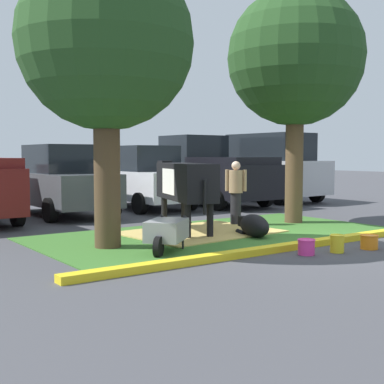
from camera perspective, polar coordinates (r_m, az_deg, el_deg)
name	(u,v)px	position (r m, az deg, el deg)	size (l,w,h in m)	color
ground_plane	(296,243)	(10.66, 11.24, -5.39)	(80.00, 80.00, 0.00)	#424247
grass_island	(219,234)	(11.54, 2.92, -4.55)	(7.89, 4.14, 0.02)	#386B28
curb_yellow	(294,246)	(9.92, 11.01, -5.74)	(9.09, 0.24, 0.12)	yellow
hay_bedding	(200,232)	(11.66, 0.87, -4.38)	(3.20, 2.40, 0.04)	tan
shade_tree_left	(106,44)	(10.04, -9.33, 15.53)	(3.23, 3.23, 5.40)	#4C3823
shade_tree_right	(296,59)	(13.76, 11.15, 13.97)	(3.41, 3.41, 5.87)	brown
cow_holstein	(184,182)	(11.67, -0.86, 1.08)	(1.33, 3.06, 1.59)	black
calf_lying	(254,226)	(11.23, 6.69, -3.63)	(0.83, 1.33, 0.48)	black
person_handler	(236,191)	(12.92, 4.76, 0.09)	(0.38, 0.42, 1.58)	black
wheelbarrow	(166,231)	(9.35, -2.80, -4.23)	(1.40, 1.30, 0.63)	gray
bucket_pink	(306,247)	(9.39, 12.27, -5.79)	(0.31, 0.31, 0.27)	#EA3893
bucket_yellow	(337,243)	(9.73, 15.43, -5.36)	(0.27, 0.27, 0.32)	yellow
bucket_orange	(369,242)	(10.26, 18.63, -5.10)	(0.34, 0.34, 0.27)	orange
sedan_red	(62,181)	(15.58, -13.90, 1.17)	(2.03, 4.40, 2.02)	#4C5156
hatchback_white	(142,178)	(17.06, -5.47, 1.51)	(2.03, 4.40, 2.02)	silver
pickup_truck_black	(207,173)	(18.42, 1.68, 2.12)	(2.23, 5.40, 2.42)	black
suv_dark_grey	(269,167)	(20.09, 8.37, 2.68)	(2.13, 4.60, 2.52)	#B7B7BC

